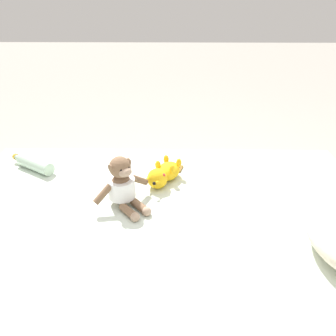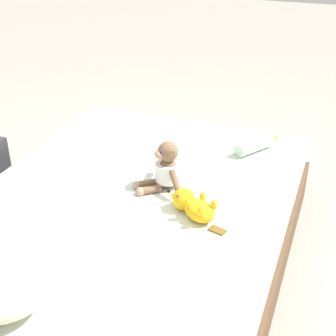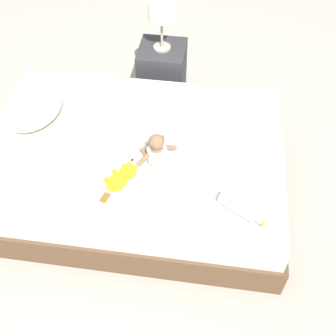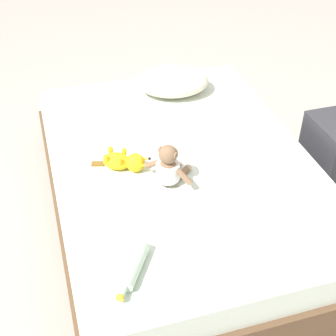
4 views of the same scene
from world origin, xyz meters
TOP-DOWN VIEW (x-y plane):
  - ground_plane at (0.00, 0.00)m, footprint 16.00×16.00m
  - bed at (0.00, 0.00)m, footprint 1.43×2.02m
  - plush_monkey at (-0.12, -0.18)m, footprint 0.25×0.26m
  - plush_yellow_creature at (-0.32, -0.00)m, footprint 0.31×0.21m
  - glass_bottle at (-0.43, -0.70)m, footprint 0.20×0.27m

SIDE VIEW (x-z plane):
  - ground_plane at x=0.00m, z-range 0.00..0.00m
  - bed at x=0.00m, z-range 0.00..0.40m
  - glass_bottle at x=-0.43m, z-range 0.40..0.47m
  - plush_yellow_creature at x=-0.32m, z-range 0.40..0.50m
  - plush_monkey at x=-0.12m, z-range 0.38..0.62m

